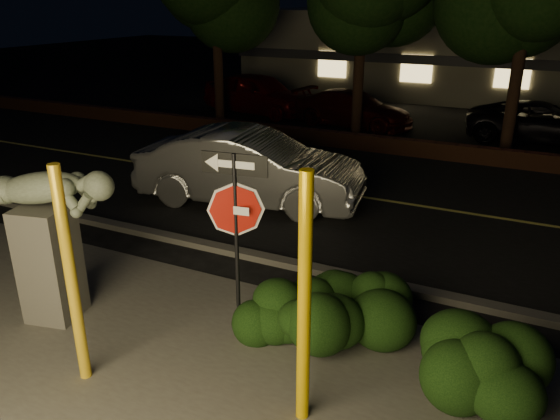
# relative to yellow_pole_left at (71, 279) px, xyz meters

# --- Properties ---
(ground) EXTENTS (90.00, 90.00, 0.00)m
(ground) POSITION_rel_yellow_pole_left_xyz_m (1.37, 11.03, -1.42)
(ground) COLOR black
(ground) RESTS_ON ground
(patio) EXTENTS (14.00, 6.00, 0.02)m
(patio) POSITION_rel_yellow_pole_left_xyz_m (1.37, 0.03, -1.41)
(patio) COLOR #4C4944
(patio) RESTS_ON ground
(road) EXTENTS (80.00, 8.00, 0.01)m
(road) POSITION_rel_yellow_pole_left_xyz_m (1.37, 8.03, -1.42)
(road) COLOR black
(road) RESTS_ON ground
(lane_marking) EXTENTS (80.00, 0.12, 0.00)m
(lane_marking) POSITION_rel_yellow_pole_left_xyz_m (1.37, 8.03, -1.40)
(lane_marking) COLOR #C7BD4F
(lane_marking) RESTS_ON road
(curb) EXTENTS (80.00, 0.25, 0.12)m
(curb) POSITION_rel_yellow_pole_left_xyz_m (1.37, 3.93, -1.36)
(curb) COLOR #4C4944
(curb) RESTS_ON ground
(brick_wall) EXTENTS (40.00, 0.35, 0.50)m
(brick_wall) POSITION_rel_yellow_pole_left_xyz_m (1.37, 12.33, -1.17)
(brick_wall) COLOR #4D2918
(brick_wall) RESTS_ON ground
(parking_lot) EXTENTS (40.00, 12.00, 0.01)m
(parking_lot) POSITION_rel_yellow_pole_left_xyz_m (1.37, 18.03, -1.41)
(parking_lot) COLOR black
(parking_lot) RESTS_ON ground
(building) EXTENTS (22.00, 10.20, 4.00)m
(building) POSITION_rel_yellow_pole_left_xyz_m (1.37, 26.02, 0.58)
(building) COLOR #726D5B
(building) RESTS_ON ground
(yellow_pole_left) EXTENTS (0.14, 0.14, 2.84)m
(yellow_pole_left) POSITION_rel_yellow_pole_left_xyz_m (0.00, 0.00, 0.00)
(yellow_pole_left) COLOR yellow
(yellow_pole_left) RESTS_ON ground
(yellow_pole_right) EXTENTS (0.15, 0.15, 2.99)m
(yellow_pole_right) POSITION_rel_yellow_pole_left_xyz_m (2.78, 0.55, 0.08)
(yellow_pole_right) COLOR #FFC305
(yellow_pole_right) RESTS_ON ground
(signpost) EXTENTS (0.91, 0.16, 2.69)m
(signpost) POSITION_rel_yellow_pole_left_xyz_m (1.28, 1.71, 0.49)
(signpost) COLOR black
(signpost) RESTS_ON ground
(sculpture) EXTENTS (2.23, 1.03, 2.38)m
(sculpture) POSITION_rel_yellow_pole_left_xyz_m (-1.40, 0.91, 0.05)
(sculpture) COLOR #4C4944
(sculpture) RESTS_ON ground
(hedge_center) EXTENTS (2.24, 1.71, 1.06)m
(hedge_center) POSITION_rel_yellow_pole_left_xyz_m (2.05, 1.90, -0.89)
(hedge_center) COLOR black
(hedge_center) RESTS_ON ground
(hedge_right) EXTENTS (2.01, 1.35, 1.21)m
(hedge_right) POSITION_rel_yellow_pole_left_xyz_m (2.70, 2.53, -0.81)
(hedge_right) COLOR black
(hedge_right) RESTS_ON ground
(hedge_far_right) EXTENTS (1.81, 1.49, 1.08)m
(hedge_far_right) POSITION_rel_yellow_pole_left_xyz_m (4.59, 1.71, -0.88)
(hedge_far_right) COLOR black
(hedge_far_right) RESTS_ON ground
(silver_sedan) EXTENTS (5.44, 2.56, 1.72)m
(silver_sedan) POSITION_rel_yellow_pole_left_xyz_m (-1.18, 6.53, -0.56)
(silver_sedan) COLOR #B3B4B8
(silver_sedan) RESTS_ON ground
(parked_car_red) EXTENTS (5.25, 2.98, 1.68)m
(parked_car_red) POSITION_rel_yellow_pole_left_xyz_m (-5.99, 16.04, -0.58)
(parked_car_red) COLOR #66090B
(parked_car_red) RESTS_ON ground
(parked_car_darkred) EXTENTS (4.76, 2.45, 1.32)m
(parked_car_darkred) POSITION_rel_yellow_pole_left_xyz_m (-1.67, 15.46, -0.76)
(parked_car_darkred) COLOR #3F0B08
(parked_car_darkred) RESTS_ON ground
(parked_car_dark) EXTENTS (4.86, 2.37, 1.33)m
(parked_car_dark) POSITION_rel_yellow_pole_left_xyz_m (4.78, 15.86, -0.75)
(parked_car_dark) COLOR black
(parked_car_dark) RESTS_ON ground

